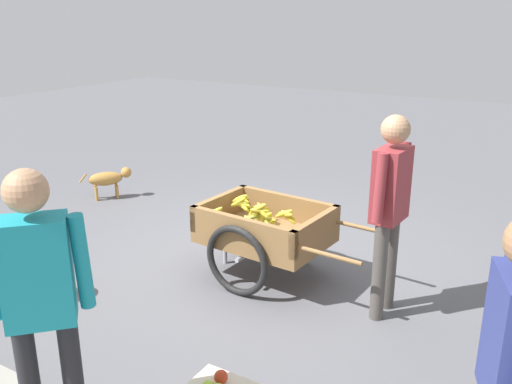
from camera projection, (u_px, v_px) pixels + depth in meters
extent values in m
plane|color=#56565B|center=(250.00, 259.00, 5.47)|extent=(24.00, 24.00, 0.00)
cube|color=olive|center=(265.00, 236.00, 5.00)|extent=(1.16, 0.88, 0.10)
cube|color=olive|center=(220.00, 207.00, 5.23)|extent=(0.12, 0.80, 0.24)
cube|color=olive|center=(316.00, 231.00, 4.66)|extent=(0.12, 0.80, 0.24)
cube|color=olive|center=(241.00, 231.00, 4.66)|extent=(1.10, 0.14, 0.24)
cube|color=olive|center=(287.00, 207.00, 5.24)|extent=(1.10, 0.14, 0.24)
torus|color=black|center=(236.00, 261.00, 4.68)|extent=(0.64, 0.11, 0.64)
torus|color=black|center=(290.00, 229.00, 5.37)|extent=(0.64, 0.11, 0.64)
cylinder|color=#9E9EA8|center=(265.00, 244.00, 5.02)|extent=(0.10, 0.88, 0.04)
cylinder|color=olive|center=(329.00, 255.00, 4.24)|extent=(0.55, 0.08, 0.04)
cylinder|color=olive|center=(366.00, 228.00, 4.77)|extent=(0.55, 0.08, 0.04)
cylinder|color=#9E9EA8|center=(225.00, 247.00, 5.32)|extent=(0.04, 0.04, 0.35)
ellipsoid|color=gold|center=(266.00, 219.00, 5.01)|extent=(0.17, 0.12, 0.15)
ellipsoid|color=gold|center=(263.00, 218.00, 5.02)|extent=(0.19, 0.09, 0.05)
ellipsoid|color=gold|center=(261.00, 217.00, 5.02)|extent=(0.18, 0.11, 0.14)
ellipsoid|color=gold|center=(262.00, 212.00, 4.95)|extent=(0.19, 0.09, 0.13)
ellipsoid|color=gold|center=(260.00, 210.00, 4.96)|extent=(0.19, 0.10, 0.05)
ellipsoid|color=gold|center=(257.00, 209.00, 4.96)|extent=(0.18, 0.07, 0.14)
ellipsoid|color=gold|center=(313.00, 230.00, 4.84)|extent=(0.18, 0.12, 0.13)
ellipsoid|color=gold|center=(312.00, 229.00, 4.83)|extent=(0.19, 0.06, 0.10)
ellipsoid|color=gold|center=(310.00, 228.00, 4.83)|extent=(0.19, 0.09, 0.05)
ellipsoid|color=gold|center=(309.00, 227.00, 4.83)|extent=(0.19, 0.06, 0.11)
ellipsoid|color=gold|center=(308.00, 226.00, 4.83)|extent=(0.18, 0.08, 0.14)
ellipsoid|color=gold|center=(263.00, 209.00, 5.19)|extent=(0.18, 0.10, 0.14)
ellipsoid|color=gold|center=(260.00, 208.00, 5.19)|extent=(0.19, 0.10, 0.05)
ellipsoid|color=gold|center=(259.00, 207.00, 5.19)|extent=(0.18, 0.05, 0.12)
ellipsoid|color=gold|center=(289.00, 217.00, 4.87)|extent=(0.18, 0.07, 0.14)
ellipsoid|color=gold|center=(287.00, 216.00, 4.87)|extent=(0.19, 0.06, 0.08)
ellipsoid|color=gold|center=(285.00, 215.00, 4.87)|extent=(0.19, 0.10, 0.09)
ellipsoid|color=gold|center=(284.00, 214.00, 4.86)|extent=(0.19, 0.08, 0.12)
ellipsoid|color=gold|center=(220.00, 216.00, 4.89)|extent=(0.17, 0.09, 0.15)
ellipsoid|color=gold|center=(218.00, 214.00, 4.89)|extent=(0.19, 0.12, 0.09)
ellipsoid|color=gold|center=(217.00, 213.00, 4.90)|extent=(0.19, 0.07, 0.09)
ellipsoid|color=gold|center=(215.00, 212.00, 4.90)|extent=(0.18, 0.08, 0.15)
ellipsoid|color=gold|center=(243.00, 206.00, 5.16)|extent=(0.19, 0.09, 0.12)
ellipsoid|color=gold|center=(243.00, 205.00, 5.15)|extent=(0.19, 0.12, 0.10)
ellipsoid|color=gold|center=(241.00, 204.00, 5.15)|extent=(0.18, 0.07, 0.05)
ellipsoid|color=gold|center=(240.00, 203.00, 5.15)|extent=(0.19, 0.10, 0.09)
ellipsoid|color=gold|center=(238.00, 202.00, 5.15)|extent=(0.18, 0.07, 0.14)
ellipsoid|color=gold|center=(271.00, 220.00, 5.14)|extent=(0.17, 0.12, 0.16)
ellipsoid|color=gold|center=(269.00, 218.00, 5.14)|extent=(0.19, 0.10, 0.05)
ellipsoid|color=gold|center=(266.00, 217.00, 5.15)|extent=(0.17, 0.07, 0.15)
ellipsoid|color=gold|center=(245.00, 203.00, 5.21)|extent=(0.19, 0.08, 0.14)
ellipsoid|color=gold|center=(244.00, 202.00, 5.21)|extent=(0.19, 0.12, 0.09)
ellipsoid|color=gold|center=(242.00, 200.00, 5.20)|extent=(0.19, 0.08, 0.05)
ellipsoid|color=gold|center=(241.00, 199.00, 5.20)|extent=(0.19, 0.08, 0.11)
ellipsoid|color=gold|center=(240.00, 198.00, 5.20)|extent=(0.18, 0.07, 0.13)
ellipsoid|color=gold|center=(251.00, 223.00, 4.78)|extent=(0.17, 0.05, 0.14)
ellipsoid|color=gold|center=(249.00, 221.00, 4.78)|extent=(0.19, 0.09, 0.07)
ellipsoid|color=gold|center=(248.00, 220.00, 4.78)|extent=(0.19, 0.07, 0.07)
ellipsoid|color=gold|center=(246.00, 219.00, 4.78)|extent=(0.18, 0.06, 0.12)
ellipsoid|color=gold|center=(218.00, 219.00, 4.90)|extent=(0.18, 0.07, 0.14)
ellipsoid|color=gold|center=(216.00, 217.00, 4.90)|extent=(0.19, 0.10, 0.05)
ellipsoid|color=gold|center=(213.00, 216.00, 4.90)|extent=(0.18, 0.10, 0.14)
ellipsoid|color=gold|center=(261.00, 215.00, 5.04)|extent=(0.18, 0.09, 0.13)
ellipsoid|color=gold|center=(259.00, 214.00, 5.04)|extent=(0.19, 0.11, 0.09)
ellipsoid|color=gold|center=(257.00, 213.00, 5.04)|extent=(0.19, 0.10, 0.09)
ellipsoid|color=gold|center=(256.00, 212.00, 5.04)|extent=(0.18, 0.07, 0.15)
cylinder|color=#4C4742|center=(379.00, 272.00, 4.29)|extent=(0.11, 0.11, 0.81)
cylinder|color=#4C4742|center=(390.00, 262.00, 4.46)|extent=(0.11, 0.11, 0.81)
cube|color=maroon|center=(391.00, 185.00, 4.16)|extent=(0.22, 0.35, 0.57)
sphere|color=tan|center=(396.00, 129.00, 4.03)|extent=(0.22, 0.22, 0.22)
cylinder|color=maroon|center=(380.00, 188.00, 3.98)|extent=(0.08, 0.13, 0.52)
cylinder|color=maroon|center=(402.00, 174.00, 4.32)|extent=(0.08, 0.18, 0.52)
cylinder|color=navy|center=(506.00, 308.00, 2.36)|extent=(0.08, 0.17, 0.52)
ellipsoid|color=#AD7A38|center=(106.00, 179.00, 7.18)|extent=(0.42, 0.46, 0.18)
sphere|color=#AD7A38|center=(126.00, 172.00, 7.25)|extent=(0.14, 0.14, 0.14)
cylinder|color=#AD7A38|center=(83.00, 178.00, 7.08)|extent=(0.09, 0.10, 0.12)
cylinder|color=#AD7A38|center=(116.00, 190.00, 7.33)|extent=(0.04, 0.04, 0.18)
cylinder|color=#AD7A38|center=(117.00, 192.00, 7.23)|extent=(0.04, 0.04, 0.18)
cylinder|color=#AD7A38|center=(96.00, 192.00, 7.24)|extent=(0.04, 0.04, 0.18)
cylinder|color=#AD7A38|center=(97.00, 194.00, 7.15)|extent=(0.04, 0.04, 0.18)
cylinder|color=orange|center=(56.00, 284.00, 4.69)|extent=(0.26, 0.26, 0.26)
sphere|color=#B23319|center=(221.00, 377.00, 3.27)|extent=(0.09, 0.09, 0.09)
cylinder|color=black|center=(74.00, 384.00, 2.99)|extent=(0.11, 0.11, 0.81)
cube|color=teal|center=(37.00, 272.00, 2.75)|extent=(0.38, 0.38, 0.57)
sphere|color=tan|center=(26.00, 191.00, 2.61)|extent=(0.22, 0.22, 0.22)
cylinder|color=teal|center=(82.00, 262.00, 2.79)|extent=(0.08, 0.11, 0.52)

